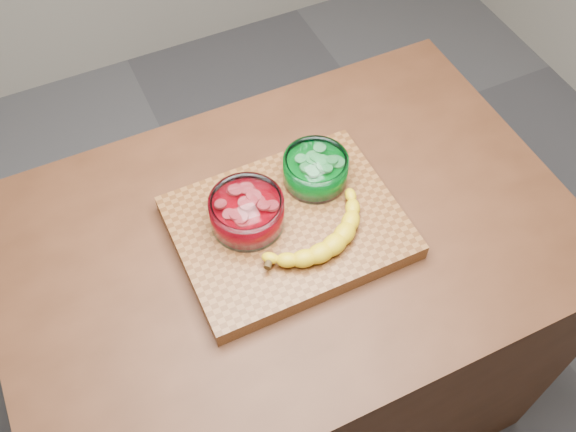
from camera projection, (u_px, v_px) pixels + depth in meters
name	position (u px, v px, depth m)	size (l,w,h in m)	color
ground	(288.00, 390.00, 2.06)	(3.50, 3.50, 0.00)	#555559
counter	(288.00, 328.00, 1.69)	(1.20, 0.80, 0.90)	#482715
cutting_board	(288.00, 227.00, 1.31)	(0.45, 0.35, 0.04)	brown
bowl_red	(247.00, 212.00, 1.27)	(0.15, 0.15, 0.07)	white
bowl_green	(316.00, 170.00, 1.33)	(0.14, 0.14, 0.06)	white
banana	(315.00, 231.00, 1.26)	(0.27, 0.16, 0.04)	gold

